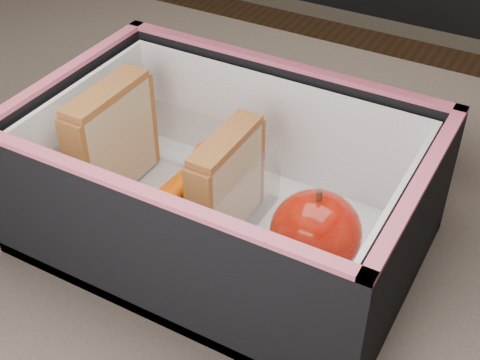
# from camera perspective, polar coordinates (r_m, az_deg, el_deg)

# --- Properties ---
(kitchen_table) EXTENTS (1.20, 0.80, 0.75)m
(kitchen_table) POSITION_cam_1_polar(r_m,az_deg,el_deg) (0.67, 0.40, -10.68)
(kitchen_table) COLOR brown
(kitchen_table) RESTS_ON ground
(lunch_bag) EXTENTS (0.33, 0.37, 0.28)m
(lunch_bag) POSITION_cam_1_polar(r_m,az_deg,el_deg) (0.56, -1.07, 0.63)
(lunch_bag) COLOR black
(lunch_bag) RESTS_ON kitchen_table
(plastic_tub) EXTENTS (0.16, 0.12, 0.07)m
(plastic_tub) POSITION_cam_1_polar(r_m,az_deg,el_deg) (0.60, -6.12, 0.22)
(plastic_tub) COLOR white
(plastic_tub) RESTS_ON lunch_bag
(sandwich_left) EXTENTS (0.03, 0.09, 0.10)m
(sandwich_left) POSITION_cam_1_polar(r_m,az_deg,el_deg) (0.62, -10.86, 3.42)
(sandwich_left) COLOR #CBAF85
(sandwich_left) RESTS_ON plastic_tub
(sandwich_right) EXTENTS (0.02, 0.08, 0.10)m
(sandwich_right) POSITION_cam_1_polar(r_m,az_deg,el_deg) (0.56, -1.16, -0.30)
(sandwich_right) COLOR #CBAF85
(sandwich_right) RESTS_ON plastic_tub
(carrot_sticks) EXTENTS (0.05, 0.16, 0.03)m
(carrot_sticks) POSITION_cam_1_polar(r_m,az_deg,el_deg) (0.61, -5.24, -0.84)
(carrot_sticks) COLOR #D65900
(carrot_sticks) RESTS_ON plastic_tub
(paper_napkin) EXTENTS (0.10, 0.10, 0.01)m
(paper_napkin) POSITION_cam_1_polar(r_m,az_deg,el_deg) (0.56, 6.87, -7.05)
(paper_napkin) COLOR white
(paper_napkin) RESTS_ON lunch_bag
(red_apple) EXTENTS (0.09, 0.09, 0.08)m
(red_apple) POSITION_cam_1_polar(r_m,az_deg,el_deg) (0.53, 6.48, -4.50)
(red_apple) COLOR #990300
(red_apple) RESTS_ON paper_napkin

